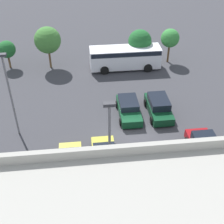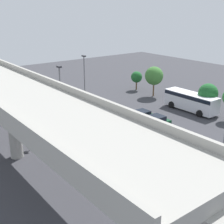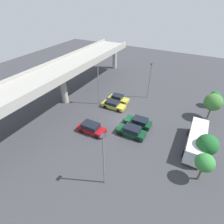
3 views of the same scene
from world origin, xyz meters
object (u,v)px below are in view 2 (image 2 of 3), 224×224
at_px(parked_car_3, 85,122).
at_px(tree_front_centre, 208,93).
at_px(parked_car_1, 153,123).
at_px(shuttle_bus, 191,100).
at_px(parked_car_4, 73,116).
at_px(parked_car_2, 138,117).
at_px(lamp_post_mid_lot, 61,95).
at_px(tree_front_far_right, 137,77).
at_px(tree_front_right, 154,76).
at_px(lamp_post_by_overpass, 84,77).
at_px(parked_car_0, 128,142).

height_order(parked_car_3, tree_front_centre, tree_front_centre).
relative_size(parked_car_1, shuttle_bus, 0.56).
relative_size(parked_car_1, parked_car_4, 1.08).
bearing_deg(parked_car_2, shuttle_bus, 173.81).
relative_size(parked_car_3, lamp_post_mid_lot, 0.58).
bearing_deg(tree_front_far_right, lamp_post_mid_lot, 115.58).
distance_m(tree_front_centre, tree_front_right, 10.78).
bearing_deg(parked_car_3, lamp_post_mid_lot, -179.16).
relative_size(parked_car_4, shuttle_bus, 0.52).
height_order(parked_car_3, parked_car_4, parked_car_4).
relative_size(shuttle_bus, lamp_post_by_overpass, 1.07).
height_order(parked_car_0, lamp_post_mid_lot, lamp_post_mid_lot).
distance_m(parked_car_0, parked_car_4, 10.82).
bearing_deg(parked_car_2, tree_front_far_right, -130.96).
xyz_separation_m(parked_car_1, tree_front_far_right, (15.58, -11.15, 1.57)).
xyz_separation_m(parked_car_4, lamp_post_by_overpass, (4.55, -4.91, 3.84)).
xyz_separation_m(parked_car_3, tree_front_right, (4.98, -16.94, 2.77)).
bearing_deg(lamp_post_mid_lot, parked_car_0, -157.36).
distance_m(parked_car_3, lamp_post_by_overpass, 9.44).
xyz_separation_m(parked_car_3, tree_front_far_right, (9.84, -17.44, 1.65)).
height_order(parked_car_2, parked_car_4, parked_car_2).
distance_m(lamp_post_by_overpass, tree_front_far_right, 13.17).
bearing_deg(shuttle_bus, parked_car_2, -96.19).
xyz_separation_m(parked_car_3, lamp_post_by_overpass, (7.22, -4.72, 3.84)).
xyz_separation_m(parked_car_1, lamp_post_mid_lot, (5.70, 9.50, 3.98)).
distance_m(parked_car_2, tree_front_centre, 11.09).
distance_m(parked_car_3, lamp_post_mid_lot, 5.17).
bearing_deg(tree_front_centre, tree_front_right, -0.20).
bearing_deg(parked_car_4, lamp_post_mid_lot, -137.90).
height_order(parked_car_3, lamp_post_mid_lot, lamp_post_mid_lot).
relative_size(parked_car_1, tree_front_far_right, 1.38).
distance_m(parked_car_1, shuttle_bus, 9.61).
bearing_deg(parked_car_1, tree_front_centre, 179.77).
bearing_deg(shuttle_bus, lamp_post_by_overpass, -135.34).
xyz_separation_m(parked_car_0, lamp_post_by_overpass, (15.36, -4.55, 3.75)).
height_order(parked_car_1, lamp_post_mid_lot, lamp_post_mid_lot).
bearing_deg(tree_front_centre, parked_car_1, 89.77).
relative_size(parked_car_2, tree_front_centre, 1.08).
height_order(parked_car_2, lamp_post_mid_lot, lamp_post_mid_lot).
bearing_deg(lamp_post_mid_lot, parked_car_2, -106.38).
bearing_deg(tree_front_centre, parked_car_4, 63.66).
height_order(parked_car_2, tree_front_centre, tree_front_centre).
height_order(parked_car_2, parked_car_3, parked_car_2).
distance_m(lamp_post_mid_lot, tree_front_right, 20.80).
xyz_separation_m(tree_front_right, tree_front_far_right, (4.86, -0.50, -1.13)).
height_order(parked_car_1, tree_front_right, tree_front_right).
distance_m(parked_car_2, shuttle_bus, 9.37).
distance_m(parked_car_4, tree_front_right, 17.51).
relative_size(parked_car_0, tree_front_far_right, 1.37).
xyz_separation_m(parked_car_0, parked_car_1, (2.39, -6.13, -0.02)).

